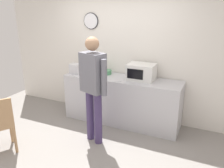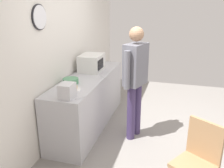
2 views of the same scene
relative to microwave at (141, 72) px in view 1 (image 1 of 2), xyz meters
name	(u,v)px [view 1 (image 1 of 2)]	position (x,y,z in m)	size (l,w,h in m)	color
ground_plane	(82,151)	(-0.56, -1.28, -1.07)	(6.00, 6.00, 0.00)	gray
back_wall	(120,54)	(-0.56, 0.32, 0.23)	(5.40, 0.13, 2.60)	silver
kitchen_counter	(122,100)	(-0.36, -0.06, -0.61)	(2.29, 0.62, 0.92)	#B7B7BC
microwave	(141,72)	(0.00, 0.00, 0.00)	(0.50, 0.39, 0.30)	silver
sandwich_plate	(90,73)	(-1.06, -0.09, -0.13)	(0.25, 0.25, 0.07)	white
salad_bowl	(106,72)	(-0.78, 0.07, -0.11)	(0.25, 0.25, 0.08)	#4C8E60
toaster	(76,69)	(-1.35, -0.15, -0.05)	(0.22, 0.18, 0.20)	silver
fork_utensil	(117,82)	(-0.35, -0.32, -0.15)	(0.17, 0.02, 0.01)	silver
spoon_utensil	(73,76)	(-1.30, -0.32, -0.15)	(0.17, 0.02, 0.01)	silver
person_standing	(93,83)	(-0.52, -0.91, -0.02)	(0.56, 0.36, 1.80)	#41325D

